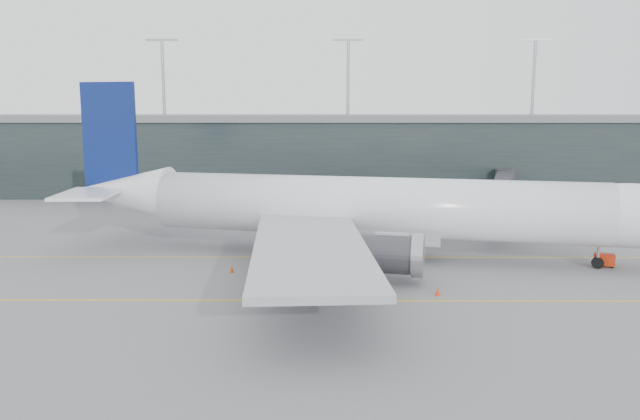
{
  "coord_description": "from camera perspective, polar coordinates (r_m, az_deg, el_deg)",
  "views": [
    {
      "loc": [
        0.54,
        -72.1,
        16.46
      ],
      "look_at": [
        0.07,
        -4.0,
        5.38
      ],
      "focal_mm": 35.0,
      "sensor_mm": 36.0,
      "label": 1
    }
  ],
  "objects": [
    {
      "name": "ground",
      "position": [
        73.96,
        -0.03,
        -3.62
      ],
      "size": [
        320.0,
        320.0,
        0.0
      ],
      "primitive_type": "plane",
      "color": "#5C5C61",
      "rests_on": "ground"
    },
    {
      "name": "taxiline_a",
      "position": [
        70.06,
        -0.06,
        -4.34
      ],
      "size": [
        160.0,
        0.25,
        0.02
      ],
      "primitive_type": "cube",
      "color": "gold",
      "rests_on": "ground"
    },
    {
      "name": "taxiline_b",
      "position": [
        54.64,
        -0.19,
        -8.28
      ],
      "size": [
        160.0,
        0.25,
        0.02
      ],
      "primitive_type": "cube",
      "color": "gold",
      "rests_on": "ground"
    },
    {
      "name": "taxiline_lead_main",
      "position": [
        93.66,
        3.12,
        -0.89
      ],
      "size": [
        0.25,
        60.0,
        0.02
      ],
      "primitive_type": "cube",
      "color": "gold",
      "rests_on": "ground"
    },
    {
      "name": "terminal",
      "position": [
        130.4,
        0.16,
        5.35
      ],
      "size": [
        240.0,
        36.0,
        29.0
      ],
      "color": "#1D2727",
      "rests_on": "ground"
    },
    {
      "name": "main_aircraft",
      "position": [
        69.64,
        4.51,
        0.16
      ],
      "size": [
        69.5,
        64.27,
        19.63
      ],
      "rotation": [
        0.0,
        0.0,
        -0.22
      ],
      "color": "white",
      "rests_on": "ground"
    },
    {
      "name": "jet_bridge",
      "position": [
        97.7,
        15.18,
        1.82
      ],
      "size": [
        14.28,
        43.46,
        5.86
      ],
      "rotation": [
        0.0,
        0.0,
        -0.31
      ],
      "color": "#2A2B2F",
      "rests_on": "ground"
    },
    {
      "name": "gse_cart",
      "position": [
        72.34,
        24.56,
        -4.14
      ],
      "size": [
        2.33,
        1.88,
        1.37
      ],
      "rotation": [
        0.0,
        0.0,
        -0.34
      ],
      "color": "#AF270C",
      "rests_on": "ground"
    },
    {
      "name": "uld_a",
      "position": [
        83.59,
        -4.32,
        -1.38
      ],
      "size": [
        2.28,
        1.82,
        2.07
      ],
      "rotation": [
        0.0,
        0.0,
        -0.0
      ],
      "color": "#37373C",
      "rests_on": "ground"
    },
    {
      "name": "uld_b",
      "position": [
        84.57,
        -1.66,
        -1.35
      ],
      "size": [
        2.17,
        1.85,
        1.77
      ],
      "rotation": [
        0.0,
        0.0,
        -0.16
      ],
      "color": "#37373C",
      "rests_on": "ground"
    },
    {
      "name": "uld_c",
      "position": [
        83.4,
        -0.05,
        -1.51
      ],
      "size": [
        2.31,
        2.11,
        1.72
      ],
      "rotation": [
        0.0,
        0.0,
        -0.38
      ],
      "color": "#37373C",
      "rests_on": "ground"
    },
    {
      "name": "cone_nose",
      "position": [
        73.53,
        25.29,
        -4.29
      ],
      "size": [
        0.48,
        0.48,
        0.77
      ],
      "primitive_type": "cone",
      "color": "#CA570B",
      "rests_on": "ground"
    },
    {
      "name": "cone_wing_stbd",
      "position": [
        56.93,
        10.75,
        -7.32
      ],
      "size": [
        0.5,
        0.5,
        0.8
      ],
      "primitive_type": "cone",
      "color": "#EB390D",
      "rests_on": "ground"
    },
    {
      "name": "cone_wing_port",
      "position": [
        83.79,
        6.36,
        -1.91
      ],
      "size": [
        0.43,
        0.43,
        0.68
      ],
      "primitive_type": "cone",
      "color": "red",
      "rests_on": "ground"
    },
    {
      "name": "cone_tail",
      "position": [
        64.24,
        -8.09,
        -5.36
      ],
      "size": [
        0.46,
        0.46,
        0.74
      ],
      "primitive_type": "cone",
      "color": "#D04B0B",
      "rests_on": "ground"
    }
  ]
}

